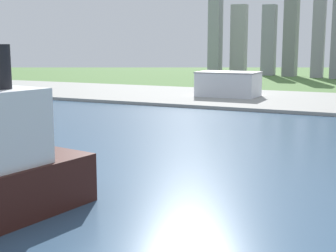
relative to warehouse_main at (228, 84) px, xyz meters
name	(u,v)px	position (x,y,z in m)	size (l,w,h in m)	color
ground_plane	(227,148)	(62.44, -190.41, -12.98)	(2400.00, 2400.00, 0.00)	#50793B
water_bay	(171,181)	(62.44, -250.41, -12.90)	(840.00, 360.00, 0.15)	#385675
industrial_pier	(302,101)	(62.44, -0.41, -11.73)	(840.00, 140.00, 2.50)	#9B9A94
warehouse_main	(228,84)	(0.00, 0.00, 0.00)	(50.91, 33.17, 20.91)	silver
distant_skyline	(302,34)	(2.41, 323.26, 48.57)	(268.01, 57.26, 139.47)	#909399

